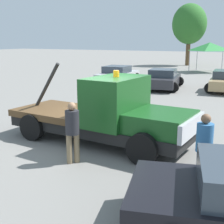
{
  "coord_description": "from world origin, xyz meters",
  "views": [
    {
      "loc": [
        5.03,
        -8.4,
        3.27
      ],
      "look_at": [
        0.5,
        0.0,
        1.05
      ],
      "focal_mm": 50.0,
      "sensor_mm": 36.0,
      "label": 1
    }
  ],
  "objects_px": {
    "tow_truck": "(108,115)",
    "person_near_truck": "(204,145)",
    "parked_car_silver": "(118,75)",
    "parked_car_charcoal": "(163,79)",
    "canopy_tent_green": "(210,47)",
    "tree_center": "(189,24)",
    "person_at_hood": "(72,128)"
  },
  "relations": [
    {
      "from": "person_near_truck",
      "to": "parked_car_charcoal",
      "type": "bearing_deg",
      "value": -33.87
    },
    {
      "from": "tow_truck",
      "to": "parked_car_silver",
      "type": "height_order",
      "value": "tow_truck"
    },
    {
      "from": "parked_car_silver",
      "to": "tree_center",
      "type": "distance_m",
      "value": 19.9
    },
    {
      "from": "tow_truck",
      "to": "canopy_tent_green",
      "type": "bearing_deg",
      "value": 97.83
    },
    {
      "from": "parked_car_silver",
      "to": "parked_car_charcoal",
      "type": "xyz_separation_m",
      "value": [
        3.95,
        -0.94,
        -0.0
      ]
    },
    {
      "from": "tow_truck",
      "to": "person_near_truck",
      "type": "relative_size",
      "value": 3.72
    },
    {
      "from": "person_near_truck",
      "to": "parked_car_silver",
      "type": "distance_m",
      "value": 17.29
    },
    {
      "from": "person_at_hood",
      "to": "tow_truck",
      "type": "bearing_deg",
      "value": -51.96
    },
    {
      "from": "person_near_truck",
      "to": "tree_center",
      "type": "height_order",
      "value": "tree_center"
    },
    {
      "from": "tow_truck",
      "to": "parked_car_silver",
      "type": "distance_m",
      "value": 14.28
    },
    {
      "from": "person_near_truck",
      "to": "parked_car_silver",
      "type": "relative_size",
      "value": 0.35
    },
    {
      "from": "person_at_hood",
      "to": "parked_car_charcoal",
      "type": "relative_size",
      "value": 0.36
    },
    {
      "from": "tow_truck",
      "to": "person_near_truck",
      "type": "xyz_separation_m",
      "value": [
        3.32,
        -1.56,
        0.04
      ]
    },
    {
      "from": "parked_car_silver",
      "to": "canopy_tent_green",
      "type": "relative_size",
      "value": 1.48
    },
    {
      "from": "parked_car_charcoal",
      "to": "canopy_tent_green",
      "type": "height_order",
      "value": "canopy_tent_green"
    },
    {
      "from": "tow_truck",
      "to": "person_near_truck",
      "type": "height_order",
      "value": "tow_truck"
    },
    {
      "from": "parked_car_silver",
      "to": "canopy_tent_green",
      "type": "height_order",
      "value": "canopy_tent_green"
    },
    {
      "from": "person_at_hood",
      "to": "parked_car_silver",
      "type": "xyz_separation_m",
      "value": [
        -6.21,
        14.69,
        -0.32
      ]
    },
    {
      "from": "parked_car_charcoal",
      "to": "canopy_tent_green",
      "type": "distance_m",
      "value": 13.1
    },
    {
      "from": "tow_truck",
      "to": "tree_center",
      "type": "relative_size",
      "value": 0.81
    },
    {
      "from": "parked_car_charcoal",
      "to": "tree_center",
      "type": "xyz_separation_m",
      "value": [
        -3.79,
        20.31,
        4.52
      ]
    },
    {
      "from": "canopy_tent_green",
      "to": "parked_car_silver",
      "type": "bearing_deg",
      "value": -109.76
    },
    {
      "from": "canopy_tent_green",
      "to": "tree_center",
      "type": "bearing_deg",
      "value": 119.45
    },
    {
      "from": "parked_car_silver",
      "to": "parked_car_charcoal",
      "type": "bearing_deg",
      "value": -108.44
    },
    {
      "from": "canopy_tent_green",
      "to": "tow_truck",
      "type": "bearing_deg",
      "value": -85.51
    },
    {
      "from": "tow_truck",
      "to": "canopy_tent_green",
      "type": "xyz_separation_m",
      "value": [
        -1.95,
        24.84,
        1.64
      ]
    },
    {
      "from": "tow_truck",
      "to": "parked_car_charcoal",
      "type": "xyz_separation_m",
      "value": [
        -2.32,
        11.88,
        -0.28
      ]
    },
    {
      "from": "parked_car_charcoal",
      "to": "tree_center",
      "type": "height_order",
      "value": "tree_center"
    },
    {
      "from": "person_near_truck",
      "to": "parked_car_silver",
      "type": "xyz_separation_m",
      "value": [
        -9.59,
        14.38,
        -0.32
      ]
    },
    {
      "from": "person_at_hood",
      "to": "parked_car_charcoal",
      "type": "height_order",
      "value": "person_at_hood"
    },
    {
      "from": "tow_truck",
      "to": "parked_car_silver",
      "type": "xyz_separation_m",
      "value": [
        -6.27,
        12.82,
        -0.28
      ]
    },
    {
      "from": "parked_car_charcoal",
      "to": "tow_truck",
      "type": "bearing_deg",
      "value": -178.89
    }
  ]
}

